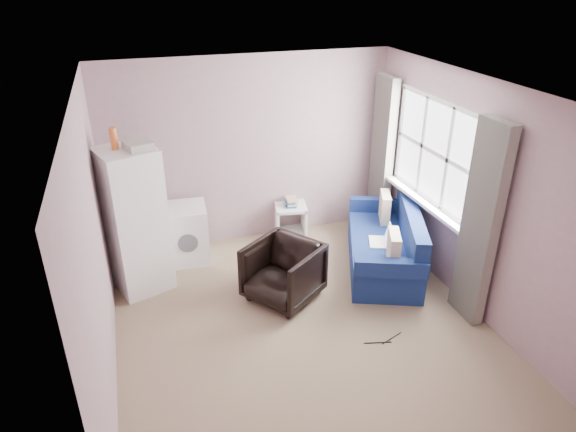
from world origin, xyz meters
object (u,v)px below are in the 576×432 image
Objects in this scene: fridge at (135,220)px; side_table at (291,218)px; washing_machine at (187,232)px; armchair at (283,270)px; sofa at (388,246)px.

side_table is at bearing -1.44° from fridge.
washing_machine is 1.49m from side_table.
side_table is at bearing 122.37° from armchair.
armchair is 1.48m from sofa.
side_table is at bearing 150.78° from sofa.
sofa is at bearing -17.20° from washing_machine.
side_table is at bearing 12.32° from washing_machine.
fridge reaches higher than side_table.
armchair is 1.51m from washing_machine.
sofa is at bearing -51.48° from side_table.
armchair is 0.39× the size of fridge.
washing_machine is at bearing -179.27° from sofa.
armchair is at bearing -111.29° from side_table.
armchair is at bearing -147.48° from sofa.
armchair is 1.29× the size of side_table.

